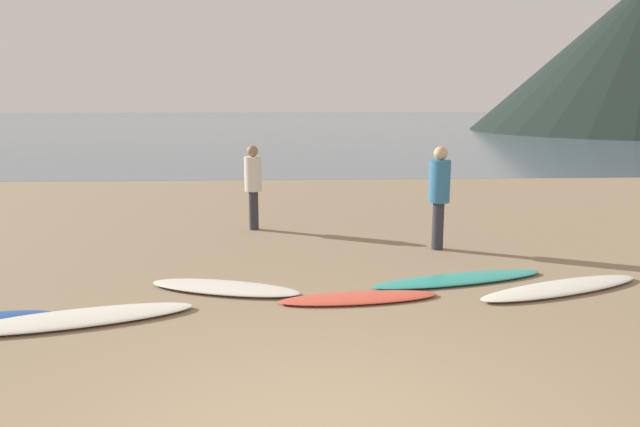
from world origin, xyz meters
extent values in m
cube|color=#8C7559|center=(0.00, 10.00, -0.10)|extent=(120.00, 120.00, 0.20)
cube|color=slate|center=(0.00, 64.25, 0.00)|extent=(140.00, 100.00, 0.01)
ellipsoid|color=silver|center=(-2.57, 2.65, 0.04)|extent=(2.65, 1.30, 0.08)
ellipsoid|color=silver|center=(-1.02, 3.67, 0.04)|extent=(2.09, 1.13, 0.08)
ellipsoid|color=#D84C38|center=(0.65, 3.22, 0.03)|extent=(2.02, 0.69, 0.06)
ellipsoid|color=teal|center=(2.08, 3.90, 0.03)|extent=(2.57, 1.10, 0.07)
ellipsoid|color=silver|center=(3.29, 3.44, 0.04)|extent=(2.55, 1.35, 0.08)
cylinder|color=#2D2D38|center=(-0.86, 7.30, 0.37)|extent=(0.18, 0.18, 0.74)
cylinder|color=beige|center=(-0.86, 7.30, 1.05)|extent=(0.32, 0.32, 0.64)
sphere|color=#936B4C|center=(-0.86, 7.30, 1.48)|extent=(0.21, 0.21, 0.21)
cylinder|color=#2D2D38|center=(2.23, 5.65, 0.39)|extent=(0.19, 0.19, 0.78)
cylinder|color=teal|center=(2.23, 5.65, 1.12)|extent=(0.34, 0.34, 0.68)
sphere|color=tan|center=(2.23, 5.65, 1.57)|extent=(0.22, 0.22, 0.22)
camera|label=1|loc=(-0.17, -3.58, 2.40)|focal=32.91mm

